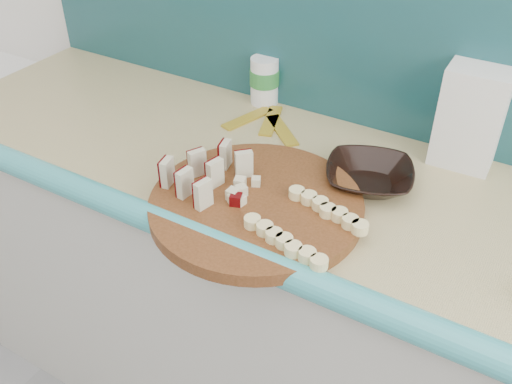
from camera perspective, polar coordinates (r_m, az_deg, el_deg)
The scene contains 10 objects.
kitchen_counter at distance 1.57m, azimuth 7.14°, elevation -13.08°, with size 2.20×0.63×0.91m.
backsplash at distance 1.39m, azimuth 14.51°, elevation 14.97°, with size 2.20×0.02×0.50m, color teal.
cutting_board at distance 1.17m, azimuth 0.00°, elevation -1.33°, with size 0.44×0.44×0.03m, color #48270F.
apple_wedges at distance 1.20m, azimuth -5.11°, elevation 2.08°, with size 0.15×0.19×0.06m.
apple_chunks at distance 1.17m, azimuth -0.99°, elevation 0.20°, with size 0.06×0.07×0.02m.
banana_slices at distance 1.09m, azimuth 5.11°, elevation -3.34°, with size 0.22×0.20×0.02m.
brown_bowl at distance 1.27m, azimuth 11.25°, elevation 1.53°, with size 0.19×0.19×0.05m, color black.
flour_bag at distance 1.36m, azimuth 20.66°, elevation 6.98°, with size 0.14×0.10×0.23m, color white.
canister at distance 1.56m, azimuth 0.85°, elevation 11.16°, with size 0.08×0.08×0.13m.
banana_peel at distance 1.48m, azimuth 1.08°, elevation 6.92°, with size 0.22×0.18×0.01m.
Camera 1 is at (0.45, 0.53, 1.64)m, focal length 40.00 mm.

